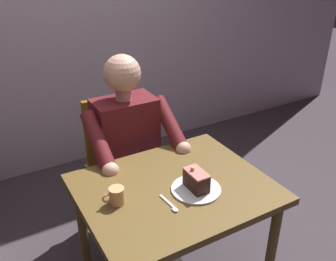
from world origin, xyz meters
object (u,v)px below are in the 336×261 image
seated_person (132,154)px  dessert_spoon (171,206)px  cake_slice (196,180)px  coffee_cup (116,196)px  dining_table (174,202)px  chair (122,161)px

seated_person → dessert_spoon: (0.09, 0.62, 0.08)m
cake_slice → dessert_spoon: size_ratio=0.90×
cake_slice → coffee_cup: cake_slice is taller
dining_table → coffee_cup: bearing=-3.1°
seated_person → chair: bearing=-90.0°
seated_person → dessert_spoon: bearing=81.5°
coffee_cup → dessert_spoon: size_ratio=0.74×
seated_person → cake_slice: seated_person is taller
dining_table → coffee_cup: coffee_cup is taller
chair → dessert_spoon: 0.83m
cake_slice → coffee_cup: (0.36, -0.10, -0.02)m
dining_table → dessert_spoon: 0.19m
dining_table → coffee_cup: 0.32m
dining_table → cake_slice: (-0.07, 0.08, 0.15)m
chair → cake_slice: bearing=95.4°
dining_table → coffee_cup: size_ratio=8.55×
dessert_spoon → coffee_cup: bearing=-35.5°
coffee_cup → dining_table: bearing=176.9°
cake_slice → dining_table: bearing=-48.2°
cake_slice → dessert_spoon: cake_slice is taller
chair → seated_person: 0.22m
seated_person → dessert_spoon: size_ratio=8.57×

